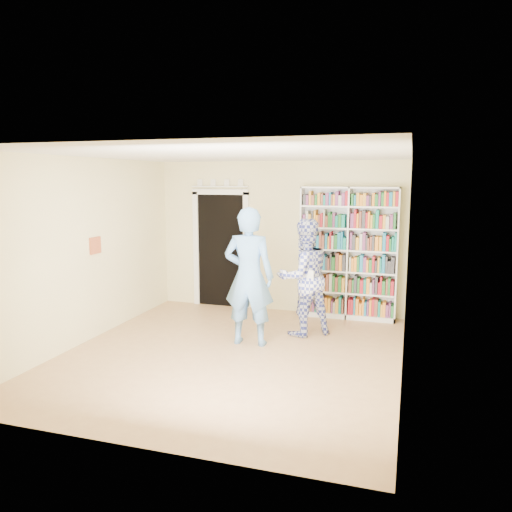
# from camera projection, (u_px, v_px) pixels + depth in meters

# --- Properties ---
(floor) EXTENTS (5.00, 5.00, 0.00)m
(floor) POSITION_uv_depth(u_px,v_px,m) (231.00, 355.00, 6.84)
(floor) COLOR #AA7A52
(floor) RESTS_ON ground
(ceiling) EXTENTS (5.00, 5.00, 0.00)m
(ceiling) POSITION_uv_depth(u_px,v_px,m) (230.00, 154.00, 6.43)
(ceiling) COLOR white
(ceiling) RESTS_ON wall_back
(wall_back) EXTENTS (4.50, 0.00, 4.50)m
(wall_back) POSITION_uv_depth(u_px,v_px,m) (278.00, 237.00, 8.99)
(wall_back) COLOR #F7EBAA
(wall_back) RESTS_ON floor
(wall_left) EXTENTS (0.00, 5.00, 5.00)m
(wall_left) POSITION_uv_depth(u_px,v_px,m) (86.00, 250.00, 7.29)
(wall_left) COLOR #F7EBAA
(wall_left) RESTS_ON floor
(wall_right) EXTENTS (0.00, 5.00, 5.00)m
(wall_right) POSITION_uv_depth(u_px,v_px,m) (407.00, 266.00, 5.98)
(wall_right) COLOR #F7EBAA
(wall_right) RESTS_ON floor
(bookshelf) EXTENTS (1.64, 0.31, 2.26)m
(bookshelf) POSITION_uv_depth(u_px,v_px,m) (348.00, 253.00, 8.50)
(bookshelf) COLOR white
(bookshelf) RESTS_ON floor
(doorway) EXTENTS (1.10, 0.08, 2.43)m
(doorway) POSITION_uv_depth(u_px,v_px,m) (221.00, 244.00, 9.32)
(doorway) COLOR black
(doorway) RESTS_ON floor
(wall_art) EXTENTS (0.03, 0.25, 0.25)m
(wall_art) POSITION_uv_depth(u_px,v_px,m) (95.00, 245.00, 7.47)
(wall_art) COLOR brown
(wall_art) RESTS_ON wall_left
(man_blue) EXTENTS (0.76, 0.52, 2.00)m
(man_blue) POSITION_uv_depth(u_px,v_px,m) (249.00, 277.00, 7.16)
(man_blue) COLOR #5F93D3
(man_blue) RESTS_ON floor
(man_plaid) EXTENTS (1.11, 1.08, 1.79)m
(man_plaid) POSITION_uv_depth(u_px,v_px,m) (304.00, 277.00, 7.62)
(man_plaid) COLOR #313A97
(man_plaid) RESTS_ON floor
(paper_sheet) EXTENTS (0.19, 0.06, 0.27)m
(paper_sheet) POSITION_uv_depth(u_px,v_px,m) (308.00, 279.00, 7.39)
(paper_sheet) COLOR white
(paper_sheet) RESTS_ON man_plaid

